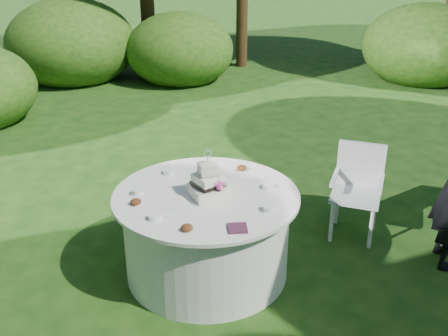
{
  "coord_description": "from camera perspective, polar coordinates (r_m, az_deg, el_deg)",
  "views": [
    {
      "loc": [
        -0.15,
        -3.87,
        2.75
      ],
      "look_at": [
        0.15,
        0.0,
        1.0
      ],
      "focal_mm": 42.0,
      "sensor_mm": 36.0,
      "label": 1
    }
  ],
  "objects": [
    {
      "name": "votives",
      "position": [
        4.31,
        -2.68,
        -2.84
      ],
      "size": [
        1.19,
        0.92,
        0.04
      ],
      "color": "white",
      "rests_on": "table"
    },
    {
      "name": "chair",
      "position": [
        5.24,
        14.35,
        -1.71
      ],
      "size": [
        0.6,
        0.6,
        0.91
      ],
      "color": "silver",
      "rests_on": "ground"
    },
    {
      "name": "petal_cups",
      "position": [
        4.26,
        -3.63,
        -3.14
      ],
      "size": [
        1.0,
        1.11,
        0.05
      ],
      "color": "#562D16",
      "rests_on": "table"
    },
    {
      "name": "table",
      "position": [
        4.54,
        -1.9,
        -7.12
      ],
      "size": [
        1.56,
        1.56,
        0.77
      ],
      "color": "silver",
      "rests_on": "ground"
    },
    {
      "name": "napkins",
      "position": [
        3.85,
        1.49,
        -6.56
      ],
      "size": [
        0.14,
        0.14,
        0.02
      ],
      "primitive_type": "cube",
      "color": "#4D2139",
      "rests_on": "table"
    },
    {
      "name": "ground",
      "position": [
        4.75,
        -1.84,
        -11.12
      ],
      "size": [
        80.0,
        80.0,
        0.0
      ],
      "primitive_type": "plane",
      "color": "#13390F",
      "rests_on": "ground"
    },
    {
      "name": "feather_plume",
      "position": [
        4.04,
        -6.27,
        -5.12
      ],
      "size": [
        0.48,
        0.07,
        0.01
      ],
      "primitive_type": "ellipsoid",
      "color": "white",
      "rests_on": "table"
    },
    {
      "name": "cake",
      "position": [
        4.26,
        -1.72,
        -1.75
      ],
      "size": [
        0.34,
        0.34,
        0.41
      ],
      "color": "white",
      "rests_on": "table"
    }
  ]
}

